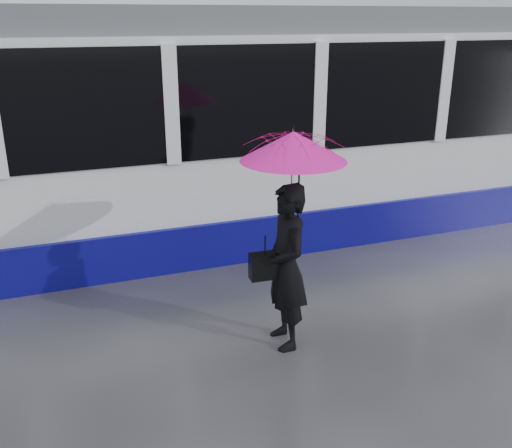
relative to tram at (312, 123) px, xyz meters
name	(u,v)px	position (x,y,z in m)	size (l,w,h in m)	color
ground	(122,330)	(-3.44, -2.50, -1.64)	(90.00, 90.00, 0.00)	#2B2B30
rails	(98,247)	(-3.44, 0.00, -1.63)	(34.00, 1.51, 0.02)	#3F3D38
tram	(312,123)	(0.00, 0.00, 0.00)	(26.00, 2.56, 3.35)	white
woman	(286,267)	(-1.88, -3.35, -0.78)	(0.63, 0.41, 1.72)	black
umbrella	(293,167)	(-1.83, -3.35, 0.25)	(1.07, 1.07, 1.16)	#DD1253
handbag	(265,266)	(-2.10, -3.33, -0.73)	(0.31, 0.15, 0.45)	black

